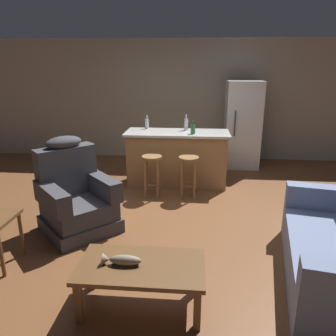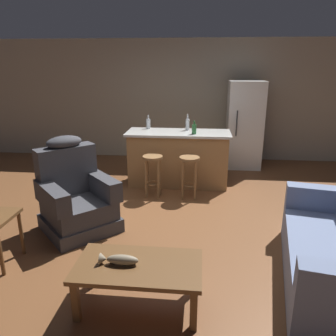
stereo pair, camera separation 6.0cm
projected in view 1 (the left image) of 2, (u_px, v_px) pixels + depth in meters
ground_plane at (171, 216)px, 4.68m from camera, size 12.00×12.00×0.00m
back_wall at (182, 101)px, 7.26m from camera, size 12.00×0.05×2.60m
coffee_table at (141, 270)px, 2.85m from camera, size 1.10×0.60×0.42m
fish_figurine at (122, 260)px, 2.82m from camera, size 0.34×0.10×0.10m
recliner_near_lamp at (76, 198)px, 4.22m from camera, size 1.19×1.19×1.20m
kitchen_island at (177, 158)px, 5.82m from camera, size 1.80×0.70×0.95m
bar_stool_left at (152, 169)px, 5.25m from camera, size 0.32×0.32×0.68m
bar_stool_right at (189, 169)px, 5.21m from camera, size 0.32×0.32×0.68m
refrigerator at (242, 125)px, 6.73m from camera, size 0.70×0.69×1.76m
bottle_tall_green at (193, 129)px, 5.49m from camera, size 0.08×0.08×0.22m
bottle_short_amber at (186, 124)px, 5.80m from camera, size 0.07×0.07×0.28m
bottle_wine_dark at (147, 123)px, 5.94m from camera, size 0.07×0.07×0.24m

